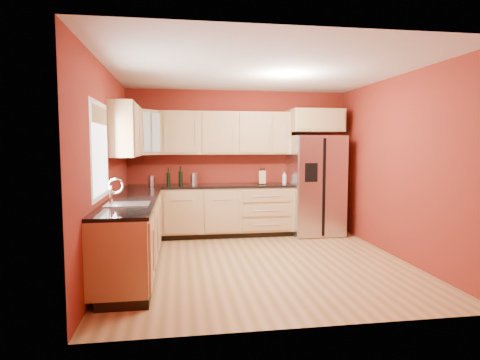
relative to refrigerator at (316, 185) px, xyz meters
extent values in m
plane|color=olive|center=(-1.35, -1.62, -0.89)|extent=(4.00, 4.00, 0.00)
plane|color=silver|center=(-1.35, -1.62, 1.71)|extent=(4.00, 4.00, 0.00)
cube|color=maroon|center=(-1.35, 0.38, 0.41)|extent=(4.00, 0.04, 2.60)
cube|color=maroon|center=(-1.35, -3.62, 0.41)|extent=(4.00, 0.04, 2.60)
cube|color=maroon|center=(-3.35, -1.62, 0.41)|extent=(0.04, 4.00, 2.60)
cube|color=maroon|center=(0.65, -1.62, 0.41)|extent=(0.04, 4.00, 2.60)
cube|color=#A88A51|center=(-1.90, 0.07, -0.45)|extent=(2.90, 0.60, 0.88)
cube|color=#A88A51|center=(-3.05, -1.62, -0.45)|extent=(0.60, 2.80, 0.88)
cube|color=black|center=(-1.90, 0.06, 0.01)|extent=(2.90, 0.62, 0.04)
cube|color=black|center=(-3.04, -1.62, 0.01)|extent=(0.62, 2.80, 0.04)
cube|color=#A88A51|center=(-1.60, 0.21, 0.94)|extent=(2.30, 0.33, 0.75)
cube|color=#A88A51|center=(-3.19, -0.90, 0.94)|extent=(0.33, 1.35, 0.75)
cube|color=#A88A51|center=(-3.02, 0.04, 0.94)|extent=(0.67, 0.67, 0.75)
cube|color=#A88A51|center=(0.00, 0.07, 1.16)|extent=(0.92, 0.60, 0.40)
cube|color=#B8B7BD|center=(0.00, 0.00, 0.00)|extent=(0.90, 0.75, 1.78)
cube|color=white|center=(-3.33, -2.12, 0.66)|extent=(0.03, 0.90, 1.00)
cylinder|color=#B8B7BD|center=(-2.91, 0.06, 0.12)|extent=(0.13, 0.13, 0.17)
cylinder|color=#B8B7BD|center=(-2.18, 0.09, 0.13)|extent=(0.15, 0.15, 0.21)
cube|color=tan|center=(-0.97, 0.06, 0.15)|extent=(0.13, 0.12, 0.23)
cylinder|color=white|center=(-0.55, 0.12, 0.13)|extent=(0.09, 0.09, 0.20)
camera|label=1|loc=(-2.44, -6.92, 0.72)|focal=30.00mm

